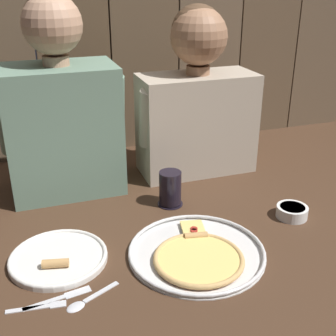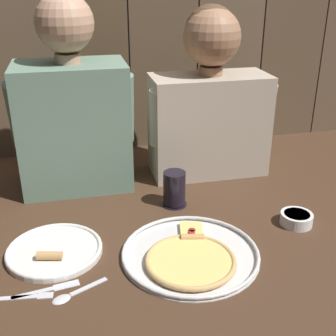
% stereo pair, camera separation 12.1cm
% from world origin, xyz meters
% --- Properties ---
extents(ground_plane, '(3.20, 3.20, 0.00)m').
position_xyz_m(ground_plane, '(0.00, 0.00, 0.00)').
color(ground_plane, '#422B1C').
extents(pizza_tray, '(0.36, 0.36, 0.03)m').
position_xyz_m(pizza_tray, '(0.03, -0.08, 0.01)').
color(pizza_tray, silver).
rests_on(pizza_tray, ground).
extents(dinner_plate, '(0.25, 0.25, 0.03)m').
position_xyz_m(dinner_plate, '(-0.31, 0.02, 0.01)').
color(dinner_plate, white).
rests_on(dinner_plate, ground).
extents(drinking_glass, '(0.08, 0.08, 0.11)m').
position_xyz_m(drinking_glass, '(0.05, 0.21, 0.05)').
color(drinking_glass, black).
rests_on(drinking_glass, ground).
extents(dipping_bowl, '(0.09, 0.09, 0.03)m').
position_xyz_m(dipping_bowl, '(0.37, 0.02, 0.02)').
color(dipping_bowl, white).
rests_on(dipping_bowl, ground).
extents(table_fork, '(0.13, 0.03, 0.01)m').
position_xyz_m(table_fork, '(-0.37, -0.14, 0.00)').
color(table_fork, silver).
rests_on(table_fork, ground).
extents(table_knife, '(0.16, 0.04, 0.01)m').
position_xyz_m(table_knife, '(-0.33, -0.12, 0.00)').
color(table_knife, silver).
rests_on(table_knife, ground).
extents(table_spoon, '(0.13, 0.08, 0.01)m').
position_xyz_m(table_spoon, '(-0.28, -0.15, 0.00)').
color(table_spoon, silver).
rests_on(table_spoon, ground).
extents(diner_left, '(0.39, 0.24, 0.63)m').
position_xyz_m(diner_left, '(-0.23, 0.43, 0.28)').
color(diner_left, slate).
rests_on(diner_left, ground).
extents(diner_right, '(0.44, 0.20, 0.58)m').
position_xyz_m(diner_right, '(0.23, 0.44, 0.27)').
color(diner_right, '#B2A38E').
rests_on(diner_right, ground).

